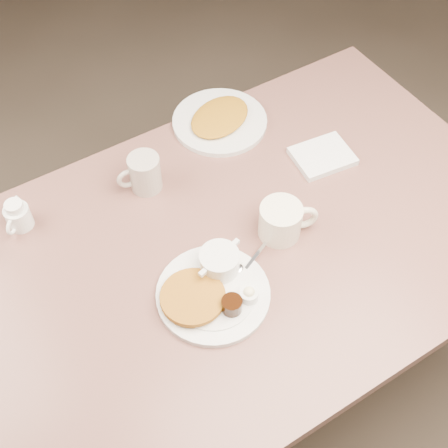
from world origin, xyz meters
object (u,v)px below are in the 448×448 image
diner_table (228,284)px  coffee_mug_far (144,173)px  creamer_left (18,216)px  main_plate (212,287)px  coffee_mug_near (282,220)px  hash_plate (220,120)px

diner_table → coffee_mug_far: (-0.08, 0.27, 0.22)m
creamer_left → main_plate: bearing=-54.0°
coffee_mug_near → creamer_left: (-0.53, 0.35, -0.01)m
coffee_mug_near → hash_plate: size_ratio=0.45×
main_plate → coffee_mug_near: bearing=13.9°
hash_plate → diner_table: bearing=-118.8°
diner_table → hash_plate: (0.21, 0.37, 0.18)m
main_plate → hash_plate: (0.30, 0.46, -0.01)m
creamer_left → coffee_mug_near: bearing=-33.8°
diner_table → coffee_mug_near: 0.26m
creamer_left → coffee_mug_far: bearing=-9.0°
main_plate → hash_plate: 0.55m
main_plate → coffee_mug_near: size_ratio=2.16×
coffee_mug_far → creamer_left: (-0.32, 0.05, -0.01)m
main_plate → hash_plate: size_ratio=0.98×
creamer_left → hash_plate: size_ratio=0.24×
creamer_left → hash_plate: (0.60, 0.05, -0.02)m
coffee_mug_far → creamer_left: bearing=171.0°
diner_table → creamer_left: creamer_left is taller
coffee_mug_far → hash_plate: bearing=19.1°
main_plate → hash_plate: main_plate is taller
coffee_mug_near → diner_table: bearing=167.8°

